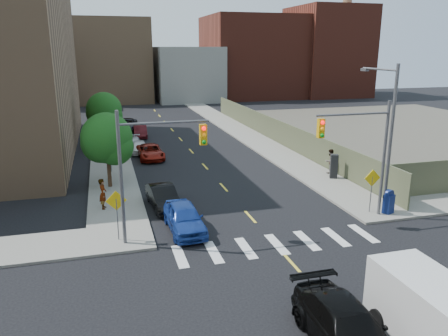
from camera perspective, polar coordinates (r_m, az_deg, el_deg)
ground at (r=19.92m, az=11.16°, el=-14.55°), size 160.00×160.00×0.00m
sidewalk_nw at (r=57.62m, az=-15.02°, el=5.15°), size 3.50×73.00×0.15m
sidewalk_ne at (r=59.76m, az=0.06°, el=6.03°), size 3.50×73.00×0.15m
fence_north at (r=47.56m, az=6.63°, el=4.92°), size 0.12×44.00×2.50m
gravel_lot at (r=58.75m, az=22.76°, el=4.62°), size 36.00×42.00×0.06m
bg_bldg_west at (r=86.49m, az=-25.31°, el=11.45°), size 14.00×18.00×12.00m
bg_bldg_midwest at (r=87.34m, az=-14.57°, el=13.43°), size 14.00×16.00×15.00m
bg_bldg_center at (r=86.93m, az=-4.96°, el=12.19°), size 12.00×16.00×10.00m
bg_bldg_east at (r=92.35m, az=3.59°, el=14.27°), size 18.00×18.00×16.00m
bg_bldg_fareast at (r=96.96m, az=13.28°, el=14.55°), size 14.00×16.00×18.00m
smokestack at (r=99.01m, az=15.60°, el=17.31°), size 1.80×1.80×28.00m
signal_nw at (r=22.04m, az=-9.52°, el=1.23°), size 4.59×0.30×7.00m
signal_ne at (r=26.08m, az=17.62°, el=2.92°), size 4.59×0.30×7.00m
streetlight_ne at (r=27.93m, az=20.58°, el=4.90°), size 0.25×3.70×9.00m
warn_sign_nw at (r=23.16m, az=-13.86°, el=-4.88°), size 1.06×0.06×2.83m
warn_sign_ne at (r=27.77m, az=18.75°, el=-1.85°), size 1.06×0.06×2.83m
warn_sign_midwest at (r=36.15m, az=-14.67°, el=2.37°), size 1.06×0.06×2.83m
tree_west_near at (r=31.97m, az=-15.05°, el=3.40°), size 3.66×3.64×5.52m
tree_west_far at (r=46.76m, az=-15.38°, el=7.06°), size 3.66×3.64×5.52m
parked_car_blue at (r=24.38m, az=-5.19°, el=-6.49°), size 1.99×4.64×1.56m
parked_car_black at (r=28.05m, az=-7.98°, el=-3.74°), size 1.89×4.43×1.42m
parked_car_red at (r=40.51m, az=-9.59°, el=2.10°), size 2.35×4.80×1.31m
parked_car_silver at (r=44.09m, az=-11.81°, el=3.04°), size 2.08×4.50×1.27m
parked_car_white at (r=42.92m, az=-11.03°, el=2.73°), size 1.67×3.70×1.23m
parked_car_maroon at (r=50.50m, az=-10.88°, el=4.70°), size 1.66×4.20×1.36m
parked_car_grey at (r=54.60m, az=-12.61°, el=5.49°), size 3.09×5.74×1.53m
black_sedan at (r=16.02m, az=15.82°, el=-19.69°), size 2.23×5.46×1.58m
cargo_van at (r=16.64m, az=26.09°, el=-17.21°), size 2.30×5.47×2.50m
mailbox at (r=28.26m, az=20.71°, el=-4.14°), size 0.74×0.66×1.49m
payphone at (r=34.50m, az=14.16°, el=0.21°), size 0.68×0.62×1.85m
pedestrian_west at (r=28.11m, az=-15.53°, el=-3.26°), size 0.52×0.74×1.93m
pedestrian_east at (r=35.77m, az=13.68°, el=0.87°), size 1.13×0.99×1.95m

